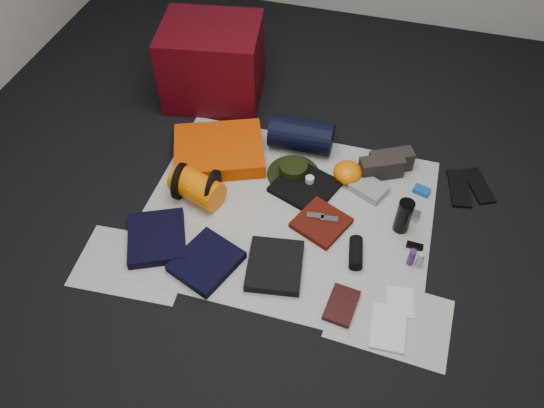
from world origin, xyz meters
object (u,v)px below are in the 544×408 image
(sleeping_pad, at_px, (219,151))
(paperback_book, at_px, (341,305))
(navy_duffel, at_px, (301,135))
(compact_camera, at_px, (411,214))
(water_bottle, at_px, (404,216))
(stuff_sack, at_px, (197,187))
(red_cabinet, at_px, (213,63))

(sleeping_pad, distance_m, paperback_book, 1.26)
(paperback_book, bearing_deg, navy_duffel, 120.69)
(navy_duffel, xyz_separation_m, compact_camera, (0.73, -0.37, -0.08))
(navy_duffel, relative_size, compact_camera, 4.11)
(sleeping_pad, distance_m, water_bottle, 1.19)
(water_bottle, distance_m, compact_camera, 0.15)
(water_bottle, relative_size, paperback_book, 1.02)
(sleeping_pad, height_order, navy_duffel, navy_duffel)
(navy_duffel, distance_m, paperback_book, 1.16)
(sleeping_pad, relative_size, paperback_book, 2.58)
(compact_camera, distance_m, paperback_book, 0.73)
(sleeping_pad, bearing_deg, stuff_sack, -90.52)
(red_cabinet, distance_m, stuff_sack, 0.98)
(sleeping_pad, bearing_deg, navy_duffel, 24.94)
(red_cabinet, distance_m, sleeping_pad, 0.66)
(stuff_sack, relative_size, paperback_book, 1.42)
(water_bottle, xyz_separation_m, compact_camera, (0.05, 0.11, -0.09))
(navy_duffel, bearing_deg, sleeping_pad, -156.57)
(red_cabinet, xyz_separation_m, stuff_sack, (0.23, -0.94, -0.17))
(red_cabinet, xyz_separation_m, water_bottle, (1.39, -0.84, -0.15))
(sleeping_pad, distance_m, compact_camera, 1.21)
(red_cabinet, xyz_separation_m, sleeping_pad, (0.23, -0.58, -0.21))
(water_bottle, xyz_separation_m, paperback_book, (-0.22, -0.57, -0.09))
(red_cabinet, relative_size, paperback_book, 3.01)
(stuff_sack, bearing_deg, paperback_book, -27.10)
(paperback_book, bearing_deg, water_bottle, 75.79)
(stuff_sack, bearing_deg, compact_camera, 9.37)
(red_cabinet, height_order, compact_camera, red_cabinet)
(stuff_sack, bearing_deg, water_bottle, 4.60)
(red_cabinet, relative_size, stuff_sack, 2.12)
(sleeping_pad, relative_size, stuff_sack, 1.81)
(stuff_sack, xyz_separation_m, paperback_book, (0.94, -0.48, -0.07))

